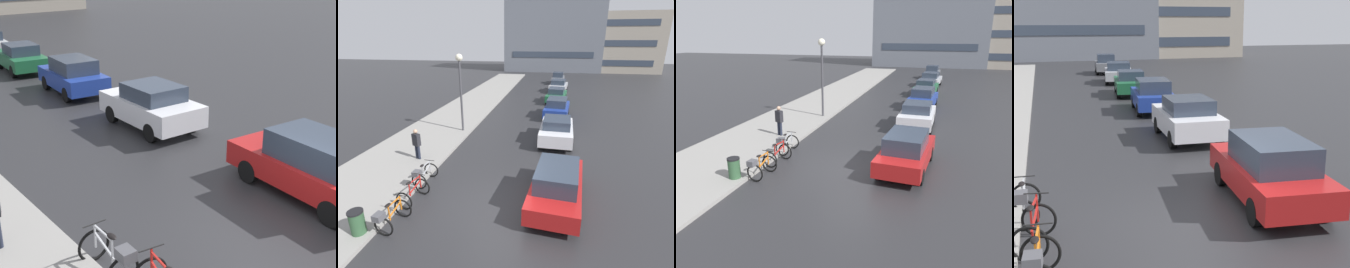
% 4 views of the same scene
% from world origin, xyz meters
% --- Properties ---
extents(ground_plane, '(140.00, 140.00, 0.00)m').
position_xyz_m(ground_plane, '(0.00, 0.00, 0.00)').
color(ground_plane, '#28282B').
extents(bicycle_nearest, '(0.81, 1.38, 1.00)m').
position_xyz_m(bicycle_nearest, '(-3.22, -2.00, 0.50)').
color(bicycle_nearest, black).
rests_on(bicycle_nearest, ground).
extents(bicycle_second, '(0.91, 1.27, 1.00)m').
position_xyz_m(bicycle_second, '(-3.29, -0.38, 0.41)').
color(bicycle_second, black).
rests_on(bicycle_second, ground).
extents(bicycle_third, '(0.74, 1.42, 0.98)m').
position_xyz_m(bicycle_third, '(-3.52, 0.92, 0.50)').
color(bicycle_third, black).
rests_on(bicycle_third, ground).
extents(car_red, '(2.25, 4.50, 1.65)m').
position_xyz_m(car_red, '(2.28, 0.58, 0.83)').
color(car_red, '#AD1919').
rests_on(car_red, ground).
extents(car_white, '(2.08, 4.06, 1.60)m').
position_xyz_m(car_white, '(2.22, 7.27, 0.81)').
color(car_white, silver).
rests_on(car_white, ground).
extents(car_blue, '(2.19, 4.12, 1.61)m').
position_xyz_m(car_blue, '(2.22, 13.05, 0.82)').
color(car_blue, navy).
rests_on(car_blue, ground).
extents(car_green, '(2.22, 4.28, 1.49)m').
position_xyz_m(car_green, '(2.14, 18.69, 0.75)').
color(car_green, '#1E6038').
rests_on(car_green, ground).
extents(car_silver, '(2.38, 4.12, 1.51)m').
position_xyz_m(car_silver, '(2.35, 24.60, 0.78)').
color(car_silver, '#B2B5BA').
rests_on(car_silver, ground).
extents(car_grey, '(1.96, 3.82, 1.65)m').
position_xyz_m(car_grey, '(2.28, 31.04, 0.80)').
color(car_grey, slate).
rests_on(car_grey, ground).
extents(building_facade_side, '(19.85, 7.12, 10.95)m').
position_xyz_m(building_facade_side, '(11.23, 48.61, 5.47)').
color(building_facade_side, '#9E9384').
rests_on(building_facade_side, ground).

